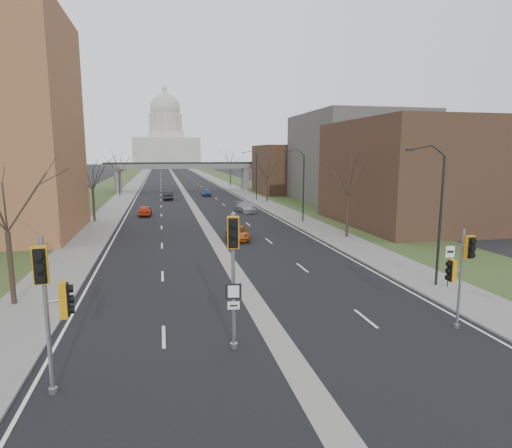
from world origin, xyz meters
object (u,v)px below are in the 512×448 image
object	(u,v)px
signal_pole_left	(51,294)
car_right_mid	(246,207)
speed_limit_sign	(449,259)
car_right_far	(206,193)
car_left_near	(145,211)
car_right_near	(238,233)
signal_pole_right	(461,265)
car_left_far	(168,195)
signal_pole_median	(233,258)

from	to	relation	value
signal_pole_left	car_right_mid	xyz separation A→B (m)	(15.38, 44.71, -2.98)
signal_pole_left	car_right_mid	distance (m)	47.38
speed_limit_sign	car_right_far	distance (m)	62.61
car_right_mid	car_right_far	distance (m)	25.10
speed_limit_sign	car_right_mid	distance (m)	37.52
car_left_near	car_right_near	size ratio (longest dim) A/B	0.89
car_right_mid	car_right_far	xyz separation A→B (m)	(-3.09, 24.91, -0.01)
car_right_far	car_left_near	bearing A→B (deg)	-114.55
signal_pole_right	car_left_far	size ratio (longest dim) A/B	1.00
signal_pole_right	car_right_near	bearing A→B (deg)	107.74
signal_pole_right	car_right_mid	distance (m)	42.87
signal_pole_left	speed_limit_sign	distance (m)	22.25
car_left_far	signal_pole_left	bearing A→B (deg)	83.00
car_right_near	car_right_far	bearing A→B (deg)	95.99
car_right_near	car_right_mid	bearing A→B (deg)	84.49
signal_pole_left	speed_limit_sign	xyz separation A→B (m)	(20.83, 7.61, -1.78)
signal_pole_median	signal_pole_left	bearing A→B (deg)	-154.77
car_left_near	car_left_far	bearing A→B (deg)	-97.71
signal_pole_left	car_right_far	bearing A→B (deg)	72.20
signal_pole_left	signal_pole_median	world-z (taller)	signal_pole_median
signal_pole_right	car_left_far	bearing A→B (deg)	103.86
signal_pole_median	car_left_far	world-z (taller)	signal_pole_median
signal_pole_right	car_right_mid	size ratio (longest dim) A/B	1.01
speed_limit_sign	car_left_far	bearing A→B (deg)	113.60
signal_pole_left	car_left_near	xyz separation A→B (m)	(1.44, 44.21, -2.96)
signal_pole_right	signal_pole_left	bearing A→B (deg)	-170.80
signal_pole_right	car_right_near	distance (m)	24.52
car_right_mid	signal_pole_left	bearing A→B (deg)	-115.72
car_left_near	car_right_near	bearing A→B (deg)	118.15
signal_pole_median	car_left_near	world-z (taller)	signal_pole_median
speed_limit_sign	car_right_near	world-z (taller)	speed_limit_sign
speed_limit_sign	car_right_mid	xyz separation A→B (m)	(-5.45, 37.10, -1.20)
signal_pole_left	car_right_near	world-z (taller)	signal_pole_left
car_right_far	car_right_mid	bearing A→B (deg)	-84.36
car_left_near	car_right_far	xyz separation A→B (m)	(10.85, 25.41, -0.03)
car_left_near	car_left_far	distance (m)	20.58
car_right_mid	car_right_far	world-z (taller)	car_right_mid
car_left_far	car_right_near	xyz separation A→B (m)	(6.02, -39.02, -0.14)
car_left_near	car_right_mid	bearing A→B (deg)	-176.34
car_left_near	signal_pole_median	bearing A→B (deg)	98.38
signal_pole_left	car_right_mid	bearing A→B (deg)	63.23
car_right_near	car_right_far	xyz separation A→B (m)	(1.50, 44.12, 0.03)
signal_pole_median	car_right_far	distance (m)	67.98
signal_pole_right	car_left_near	distance (m)	45.14
speed_limit_sign	car_left_far	world-z (taller)	speed_limit_sign
car_right_mid	car_right_far	size ratio (longest dim) A/B	1.19
car_left_far	car_right_mid	distance (m)	22.47
signal_pole_right	car_right_near	world-z (taller)	signal_pole_right
signal_pole_right	car_right_mid	world-z (taller)	signal_pole_right
car_right_far	signal_pole_left	bearing A→B (deg)	-101.45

